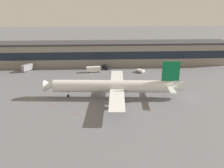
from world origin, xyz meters
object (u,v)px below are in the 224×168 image
(catering_truck, at_px, (27,67))
(traffic_cone_2, at_px, (51,105))
(fuel_truck, at_px, (94,69))
(traffic_cone_1, at_px, (150,110))
(crew_van, at_px, (106,67))
(traffic_cone_0, at_px, (76,113))
(pushback_tractor, at_px, (140,71))
(airliner, at_px, (115,86))

(catering_truck, height_order, traffic_cone_2, catering_truck)
(fuel_truck, distance_m, traffic_cone_1, 61.82)
(crew_van, relative_size, traffic_cone_0, 8.66)
(crew_van, bearing_deg, traffic_cone_0, -101.94)
(traffic_cone_0, bearing_deg, traffic_cone_1, 3.02)
(fuel_truck, xyz_separation_m, traffic_cone_0, (-6.17, -58.83, -1.57))
(catering_truck, xyz_separation_m, traffic_cone_0, (34.57, -63.48, -1.98))
(catering_truck, xyz_separation_m, traffic_cone_1, (63.94, -61.93, -2.00))
(crew_van, height_order, traffic_cone_1, crew_van)
(pushback_tractor, relative_size, traffic_cone_0, 8.50)
(traffic_cone_0, relative_size, traffic_cone_2, 1.13)
(crew_van, bearing_deg, pushback_tractor, -21.97)
(traffic_cone_1, bearing_deg, catering_truck, 135.92)
(traffic_cone_0, height_order, traffic_cone_2, traffic_cone_0)
(traffic_cone_2, bearing_deg, traffic_cone_0, -37.66)
(traffic_cone_1, bearing_deg, fuel_truck, 112.05)
(catering_truck, bearing_deg, pushback_tractor, -5.55)
(pushback_tractor, height_order, traffic_cone_2, pushback_tractor)
(crew_van, xyz_separation_m, traffic_cone_1, (15.61, -63.52, -1.17))
(pushback_tractor, relative_size, traffic_cone_2, 9.56)
(fuel_truck, bearing_deg, catering_truck, 173.49)
(airliner, bearing_deg, catering_truck, 137.33)
(catering_truck, height_order, traffic_cone_1, catering_truck)
(airliner, relative_size, pushback_tractor, 11.55)
(crew_van, distance_m, traffic_cone_2, 61.79)
(fuel_truck, relative_size, crew_van, 1.59)
(fuel_truck, bearing_deg, traffic_cone_1, -67.95)
(fuel_truck, xyz_separation_m, traffic_cone_1, (23.20, -57.28, -1.60))
(airliner, relative_size, crew_van, 11.33)
(traffic_cone_2, bearing_deg, pushback_tractor, 46.92)
(pushback_tractor, distance_m, traffic_cone_0, 66.34)
(airliner, relative_size, catering_truck, 8.29)
(catering_truck, bearing_deg, crew_van, 1.88)
(airliner, height_order, traffic_cone_2, airliner)
(airliner, distance_m, traffic_cone_0, 23.77)
(airliner, height_order, fuel_truck, airliner)
(airliner, distance_m, traffic_cone_2, 28.74)
(crew_van, height_order, traffic_cone_0, crew_van)
(traffic_cone_2, bearing_deg, fuel_truck, 71.25)
(crew_van, relative_size, traffic_cone_1, 9.50)
(traffic_cone_1, relative_size, traffic_cone_2, 1.03)
(fuel_truck, relative_size, traffic_cone_0, 13.80)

